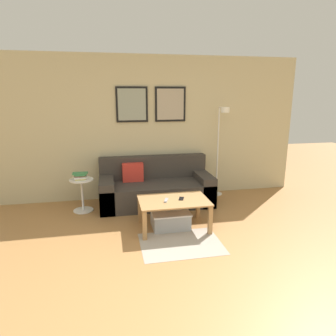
% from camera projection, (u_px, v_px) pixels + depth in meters
% --- Properties ---
extents(ground_plane, '(16.00, 16.00, 0.00)m').
position_uv_depth(ground_plane, '(198.00, 301.00, 2.80)').
color(ground_plane, '#A87542').
extents(wall_back, '(5.60, 0.09, 2.55)m').
position_uv_depth(wall_back, '(150.00, 128.00, 5.43)').
color(wall_back, '#C6BC93').
rests_on(wall_back, ground_plane).
extents(area_rug, '(1.04, 0.77, 0.01)m').
position_uv_depth(area_rug, '(181.00, 244.00, 3.87)').
color(area_rug, '#A39989').
rests_on(area_rug, ground_plane).
extents(couch, '(1.92, 0.86, 0.80)m').
position_uv_depth(couch, '(155.00, 188.00, 5.25)').
color(couch, '#38332D').
rests_on(couch, ground_plane).
extents(coffee_table, '(0.98, 0.65, 0.43)m').
position_uv_depth(coffee_table, '(174.00, 204.00, 4.25)').
color(coffee_table, '#AD7F4C').
rests_on(coffee_table, ground_plane).
extents(storage_bin, '(0.55, 0.43, 0.24)m').
position_uv_depth(storage_bin, '(170.00, 219.00, 4.33)').
color(storage_bin, '#9EA3A8').
rests_on(storage_bin, ground_plane).
extents(floor_lamp, '(0.23, 0.46, 1.66)m').
position_uv_depth(floor_lamp, '(221.00, 143.00, 5.42)').
color(floor_lamp, white).
rests_on(floor_lamp, ground_plane).
extents(side_table, '(0.38, 0.38, 0.54)m').
position_uv_depth(side_table, '(82.00, 192.00, 4.89)').
color(side_table, white).
rests_on(side_table, ground_plane).
extents(book_stack, '(0.24, 0.19, 0.11)m').
position_uv_depth(book_stack, '(80.00, 176.00, 4.83)').
color(book_stack, '#D8C666').
rests_on(book_stack, side_table).
extents(remote_control, '(0.09, 0.15, 0.02)m').
position_uv_depth(remote_control, '(166.00, 200.00, 4.18)').
color(remote_control, '#99999E').
rests_on(remote_control, coffee_table).
extents(cell_phone, '(0.11, 0.15, 0.01)m').
position_uv_depth(cell_phone, '(181.00, 199.00, 4.27)').
color(cell_phone, black).
rests_on(cell_phone, coffee_table).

